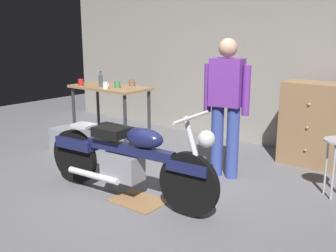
# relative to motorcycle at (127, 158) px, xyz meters

# --- Properties ---
(ground_plane) EXTENTS (12.00, 12.00, 0.00)m
(ground_plane) POSITION_rel_motorcycle_xyz_m (-0.05, 0.04, -0.45)
(ground_plane) COLOR slate
(back_wall) EXTENTS (8.00, 0.12, 3.10)m
(back_wall) POSITION_rel_motorcycle_xyz_m (-0.05, 2.84, 1.10)
(back_wall) COLOR gray
(back_wall) RESTS_ON ground_plane
(workbench) EXTENTS (1.30, 0.64, 0.90)m
(workbench) POSITION_rel_motorcycle_xyz_m (-1.77, 1.42, 0.34)
(workbench) COLOR #99724C
(workbench) RESTS_ON ground_plane
(motorcycle) EXTENTS (2.19, 0.61, 1.00)m
(motorcycle) POSITION_rel_motorcycle_xyz_m (0.00, 0.00, 0.00)
(motorcycle) COLOR black
(motorcycle) RESTS_ON ground_plane
(person_standing) EXTENTS (0.56, 0.28, 1.67)m
(person_standing) POSITION_rel_motorcycle_xyz_m (0.45, 1.22, 0.48)
(person_standing) COLOR #38499C
(person_standing) RESTS_ON ground_plane
(wooden_dresser) EXTENTS (0.80, 0.47, 1.10)m
(wooden_dresser) POSITION_rel_motorcycle_xyz_m (1.13, 2.34, 0.10)
(wooden_dresser) COLOR #99724C
(wooden_dresser) RESTS_ON ground_plane
(drip_tray) EXTENTS (0.56, 0.40, 0.01)m
(drip_tray) POSITION_rel_motorcycle_xyz_m (0.16, 0.00, -0.44)
(drip_tray) COLOR olive
(drip_tray) RESTS_ON ground_plane
(storage_bin) EXTENTS (0.44, 0.32, 0.34)m
(storage_bin) POSITION_rel_motorcycle_xyz_m (-1.92, 0.67, -0.28)
(storage_bin) COLOR gray
(storage_bin) RESTS_ON ground_plane
(mug_red_diner) EXTENTS (0.12, 0.08, 0.11)m
(mug_red_diner) POSITION_rel_motorcycle_xyz_m (-2.18, 1.18, 0.50)
(mug_red_diner) COLOR red
(mug_red_diner) RESTS_ON workbench
(mug_green_speckled) EXTENTS (0.12, 0.09, 0.10)m
(mug_green_speckled) POSITION_rel_motorcycle_xyz_m (-1.55, 1.38, 0.50)
(mug_green_speckled) COLOR #3D7F4C
(mug_green_speckled) RESTS_ON workbench
(mug_white_ceramic) EXTENTS (0.12, 0.08, 0.10)m
(mug_white_ceramic) POSITION_rel_motorcycle_xyz_m (-1.62, 1.20, 0.50)
(mug_white_ceramic) COLOR white
(mug_white_ceramic) RESTS_ON workbench
(mug_brown_stoneware) EXTENTS (0.12, 0.09, 0.10)m
(mug_brown_stoneware) POSITION_rel_motorcycle_xyz_m (-1.51, 1.66, 0.50)
(mug_brown_stoneware) COLOR brown
(mug_brown_stoneware) RESTS_ON workbench
(bottle) EXTENTS (0.06, 0.06, 0.24)m
(bottle) POSITION_rel_motorcycle_xyz_m (-1.83, 1.30, 0.55)
(bottle) COLOR #3F4C59
(bottle) RESTS_ON workbench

